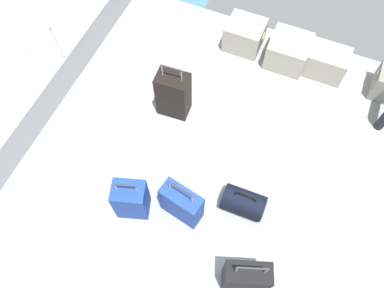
% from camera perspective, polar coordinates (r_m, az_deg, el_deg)
% --- Properties ---
extents(ground_plane, '(4.40, 5.20, 0.06)m').
position_cam_1_polar(ground_plane, '(4.50, 1.99, -6.19)').
color(ground_plane, '#939699').
extents(gunwale_port, '(0.06, 5.20, 0.45)m').
position_cam_1_polar(gunwale_port, '(5.00, -21.71, 4.38)').
color(gunwale_port, '#939699').
rests_on(gunwale_port, ground_plane).
extents(railing_port, '(0.04, 4.20, 1.02)m').
position_cam_1_polar(railing_port, '(4.57, -24.02, 8.02)').
color(railing_port, silver).
rests_on(railing_port, ground_plane).
extents(cargo_crate_0, '(0.53, 0.44, 0.40)m').
position_cam_1_polar(cargo_crate_0, '(5.48, 7.79, 15.70)').
color(cargo_crate_0, '#9E9989').
rests_on(cargo_crate_0, ground_plane).
extents(cargo_crate_1, '(0.55, 0.50, 0.40)m').
position_cam_1_polar(cargo_crate_1, '(5.40, 14.04, 13.18)').
color(cargo_crate_1, '#9E9989').
rests_on(cargo_crate_1, ground_plane).
extents(cargo_crate_2, '(0.56, 0.38, 0.38)m').
position_cam_1_polar(cargo_crate_2, '(5.43, 19.23, 11.35)').
color(cargo_crate_2, '#9E9989').
rests_on(cargo_crate_2, ground_plane).
extents(suitcase_0, '(0.47, 0.28, 0.72)m').
position_cam_1_polar(suitcase_0, '(4.11, -1.54, -8.83)').
color(suitcase_0, navy).
rests_on(suitcase_0, ground_plane).
extents(suitcase_1, '(0.40, 0.28, 0.84)m').
position_cam_1_polar(suitcase_1, '(4.66, -2.78, 7.35)').
color(suitcase_1, black).
rests_on(suitcase_1, ground_plane).
extents(suitcase_3, '(0.47, 0.33, 0.80)m').
position_cam_1_polar(suitcase_3, '(3.94, 7.97, -18.95)').
color(suitcase_3, black).
rests_on(suitcase_3, ground_plane).
extents(suitcase_4, '(0.40, 0.35, 0.69)m').
position_cam_1_polar(suitcase_4, '(4.16, -8.99, -8.11)').
color(suitcase_4, navy).
rests_on(suitcase_4, ground_plane).
extents(duffel_bag, '(0.47, 0.30, 0.42)m').
position_cam_1_polar(duffel_bag, '(4.28, 7.62, -8.54)').
color(duffel_bag, black).
rests_on(duffel_bag, ground_plane).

